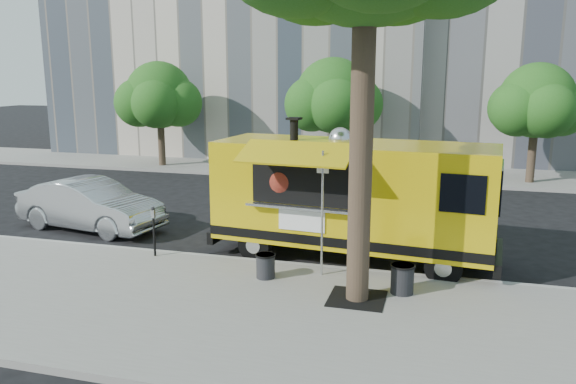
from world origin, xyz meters
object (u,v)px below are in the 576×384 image
object	(u,v)px
sign_post	(322,206)
trash_bin_right	(266,265)
food_truck	(351,196)
parking_meter	(154,225)
trash_bin_left	(402,278)
far_tree_a	(159,95)
far_tree_c	(537,101)
sedan	(90,205)
far_tree_b	(333,96)

from	to	relation	value
sign_post	trash_bin_right	xyz separation A→B (m)	(-1.23, -0.56, -1.39)
sign_post	food_truck	distance (m)	1.77
food_truck	trash_bin_right	bearing A→B (deg)	-120.44
parking_meter	trash_bin_left	size ratio (longest dim) A/B	2.04
far_tree_a	far_tree_c	size ratio (longest dim) A/B	1.03
far_tree_a	sign_post	world-z (taller)	far_tree_a
food_truck	sedan	distance (m)	8.53
parking_meter	far_tree_c	bearing A→B (deg)	51.34
far_tree_a	trash_bin_right	bearing A→B (deg)	-54.39
far_tree_a	sedan	size ratio (longest dim) A/B	1.10
far_tree_a	food_truck	xyz separation A→B (m)	(11.96, -12.13, -2.03)
far_tree_b	parking_meter	size ratio (longest dim) A/B	4.12
far_tree_a	parking_meter	size ratio (longest dim) A/B	4.01
sign_post	trash_bin_right	size ratio (longest dim) A/B	5.21
sedan	parking_meter	bearing A→B (deg)	-113.48
sign_post	sedan	world-z (taller)	sign_post
far_tree_a	food_truck	bearing A→B (deg)	-45.39
food_truck	trash_bin_left	xyz separation A→B (m)	(1.54, -2.39, -1.25)
sign_post	food_truck	xyz separation A→B (m)	(0.41, 1.72, -0.10)
food_truck	trash_bin_right	xyz separation A→B (m)	(-1.65, -2.28, -1.29)
trash_bin_right	food_truck	bearing A→B (deg)	54.15
trash_bin_right	trash_bin_left	bearing A→B (deg)	-1.96
parking_meter	sedan	xyz separation A→B (m)	(-3.48, 2.26, -0.18)
trash_bin_right	sign_post	bearing A→B (deg)	24.24
parking_meter	trash_bin_left	distance (m)	6.58
trash_bin_right	far_tree_a	bearing A→B (deg)	125.61
sign_post	parking_meter	world-z (taller)	sign_post
sign_post	trash_bin_right	bearing A→B (deg)	-155.76
trash_bin_left	trash_bin_right	distance (m)	3.18
parking_meter	far_tree_a	bearing A→B (deg)	117.15
sign_post	trash_bin_left	bearing A→B (deg)	-18.81
far_tree_a	sedan	world-z (taller)	far_tree_a
sign_post	far_tree_b	bearing A→B (deg)	100.15
far_tree_b	sign_post	size ratio (longest dim) A/B	1.83
sign_post	trash_bin_left	distance (m)	2.46
sign_post	far_tree_c	bearing A→B (deg)	65.19
sign_post	parking_meter	size ratio (longest dim) A/B	2.25
far_tree_a	food_truck	size ratio (longest dim) A/B	0.70
far_tree_b	far_tree_a	bearing A→B (deg)	-177.46
trash_bin_left	trash_bin_right	size ratio (longest dim) A/B	1.14
far_tree_b	parking_meter	bearing A→B (deg)	-98.10
parking_meter	trash_bin_right	distance (m)	3.44
parking_meter	sedan	world-z (taller)	sedan
far_tree_a	trash_bin_left	size ratio (longest dim) A/B	8.20
trash_bin_left	trash_bin_right	xyz separation A→B (m)	(-3.18, 0.11, -0.04)
far_tree_b	food_truck	distance (m)	13.04
far_tree_c	trash_bin_right	world-z (taller)	far_tree_c
far_tree_c	trash_bin_left	bearing A→B (deg)	-107.11
far_tree_a	sign_post	bearing A→B (deg)	-50.17
far_tree_c	trash_bin_right	bearing A→B (deg)	-117.91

